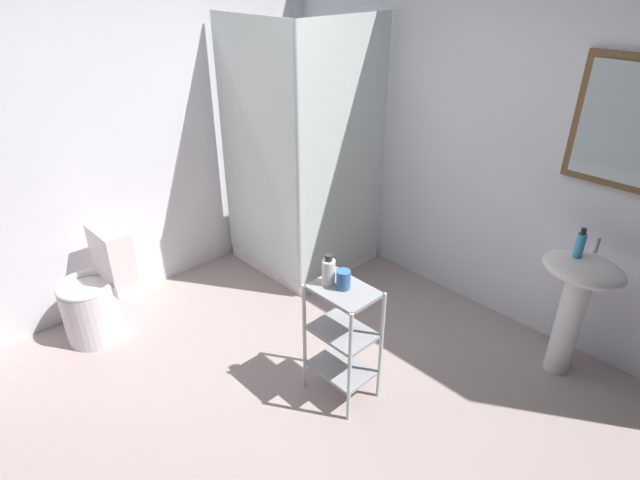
# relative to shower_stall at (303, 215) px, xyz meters

# --- Properties ---
(ground_plane) EXTENTS (4.20, 4.20, 0.02)m
(ground_plane) POSITION_rel_shower_stall_xyz_m (1.20, -1.23, -0.47)
(ground_plane) COLOR #A4918D
(wall_back) EXTENTS (4.20, 0.14, 2.50)m
(wall_back) POSITION_rel_shower_stall_xyz_m (1.21, 0.62, 0.79)
(wall_back) COLOR white
(wall_back) RESTS_ON ground_plane
(wall_left) EXTENTS (0.10, 4.20, 2.50)m
(wall_left) POSITION_rel_shower_stall_xyz_m (-0.65, -1.23, 0.79)
(wall_left) COLOR white
(wall_left) RESTS_ON ground_plane
(shower_stall) EXTENTS (0.92, 0.92, 2.00)m
(shower_stall) POSITION_rel_shower_stall_xyz_m (0.00, 0.00, 0.00)
(shower_stall) COLOR white
(shower_stall) RESTS_ON ground_plane
(pedestal_sink) EXTENTS (0.46, 0.37, 0.81)m
(pedestal_sink) POSITION_rel_shower_stall_xyz_m (2.08, 0.29, 0.12)
(pedestal_sink) COLOR white
(pedestal_sink) RESTS_ON ground_plane
(sink_faucet) EXTENTS (0.03, 0.03, 0.10)m
(sink_faucet) POSITION_rel_shower_stall_xyz_m (2.08, 0.41, 0.40)
(sink_faucet) COLOR silver
(sink_faucet) RESTS_ON pedestal_sink
(toilet) EXTENTS (0.37, 0.49, 0.76)m
(toilet) POSITION_rel_shower_stall_xyz_m (-0.28, -1.64, -0.15)
(toilet) COLOR white
(toilet) RESTS_ON ground_plane
(storage_cart) EXTENTS (0.38, 0.28, 0.74)m
(storage_cart) POSITION_rel_shower_stall_xyz_m (1.26, -0.84, -0.03)
(storage_cart) COLOR silver
(storage_cart) RESTS_ON ground_plane
(hand_soap_bottle) EXTENTS (0.05, 0.05, 0.18)m
(hand_soap_bottle) POSITION_rel_shower_stall_xyz_m (2.03, 0.28, 0.43)
(hand_soap_bottle) COLOR #389ED1
(hand_soap_bottle) RESTS_ON pedestal_sink
(lotion_bottle_white) EXTENTS (0.07, 0.07, 0.18)m
(lotion_bottle_white) POSITION_rel_shower_stall_xyz_m (1.17, -0.86, 0.36)
(lotion_bottle_white) COLOR white
(lotion_bottle_white) RESTS_ON storage_cart
(rinse_cup) EXTENTS (0.08, 0.08, 0.11)m
(rinse_cup) POSITION_rel_shower_stall_xyz_m (1.25, -0.84, 0.33)
(rinse_cup) COLOR #3870B2
(rinse_cup) RESTS_ON storage_cart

